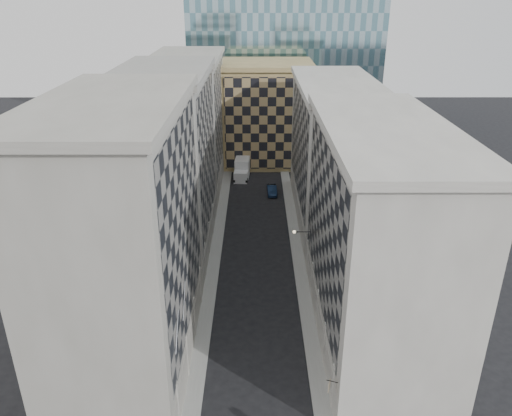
{
  "coord_description": "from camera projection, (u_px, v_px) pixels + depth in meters",
  "views": [
    {
      "loc": [
        -0.12,
        -25.76,
        31.1
      ],
      "look_at": [
        -0.08,
        13.54,
        13.74
      ],
      "focal_mm": 35.0,
      "sensor_mm": 36.0,
      "label": 1
    }
  ],
  "objects": [
    {
      "name": "flagpoles_left",
      "position": [
        181.0,
        316.0,
        38.38
      ],
      "size": [
        0.1,
        6.33,
        2.33
      ],
      "color": "gray",
      "rests_on": "ground"
    },
    {
      "name": "box_truck",
      "position": [
        242.0,
        170.0,
        88.75
      ],
      "size": [
        2.83,
        6.17,
        3.3
      ],
      "rotation": [
        0.0,
        0.0,
        -0.06
      ],
      "color": "white",
      "rests_on": "ground"
    },
    {
      "name": "sidewalk_west",
      "position": [
        215.0,
        254.0,
        63.54
      ],
      "size": [
        1.5,
        100.0,
        0.15
      ],
      "primitive_type": "cube",
      "color": "gray",
      "rests_on": "ground"
    },
    {
      "name": "dark_car",
      "position": [
        272.0,
        190.0,
        81.87
      ],
      "size": [
        1.68,
        4.4,
        1.43
      ],
      "primitive_type": "imported",
      "rotation": [
        0.0,
        0.0,
        0.04
      ],
      "color": "#0F1E39",
      "rests_on": "ground"
    },
    {
      "name": "bldg_left_a",
      "position": [
        126.0,
        241.0,
        41.41
      ],
      "size": [
        10.8,
        22.8,
        23.7
      ],
      "color": "gray",
      "rests_on": "ground"
    },
    {
      "name": "bracket_lamp",
      "position": [
        296.0,
        232.0,
        55.59
      ],
      "size": [
        1.98,
        0.36,
        0.36
      ],
      "color": "black",
      "rests_on": "ground"
    },
    {
      "name": "church_tower",
      "position": [
        256.0,
        11.0,
        100.24
      ],
      "size": [
        7.2,
        7.2,
        51.5
      ],
      "color": "#2B2621",
      "rests_on": "ground"
    },
    {
      "name": "bldg_right_b",
      "position": [
        333.0,
        152.0,
        70.58
      ],
      "size": [
        10.8,
        28.8,
        19.7
      ],
      "color": "#B1ACA2",
      "rests_on": "ground"
    },
    {
      "name": "bldg_right_a",
      "position": [
        375.0,
        236.0,
        45.69
      ],
      "size": [
        10.8,
        26.8,
        20.7
      ],
      "color": "#B1ACA2",
      "rests_on": "ground"
    },
    {
      "name": "tan_block",
      "position": [
        267.0,
        113.0,
        94.43
      ],
      "size": [
        16.8,
        14.8,
        18.8
      ],
      "color": "#9D8853",
      "rests_on": "ground"
    },
    {
      "name": "bldg_left_c",
      "position": [
        190.0,
        123.0,
        82.06
      ],
      "size": [
        10.8,
        22.8,
        21.7
      ],
      "color": "gray",
      "rests_on": "ground"
    },
    {
      "name": "shop_sign",
      "position": [
        329.0,
        385.0,
        37.34
      ],
      "size": [
        0.84,
        0.74,
        0.84
      ],
      "rotation": [
        0.0,
        0.0,
        -0.32
      ],
      "color": "black",
      "rests_on": "ground"
    },
    {
      "name": "sidewalk_east",
      "position": [
        298.0,
        254.0,
        63.55
      ],
      "size": [
        1.5,
        100.0,
        0.15
      ],
      "primitive_type": "cube",
      "color": "gray",
      "rests_on": "ground"
    },
    {
      "name": "bldg_left_b",
      "position": [
        169.0,
        162.0,
        61.73
      ],
      "size": [
        10.8,
        22.8,
        22.7
      ],
      "color": "gray",
      "rests_on": "ground"
    }
  ]
}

